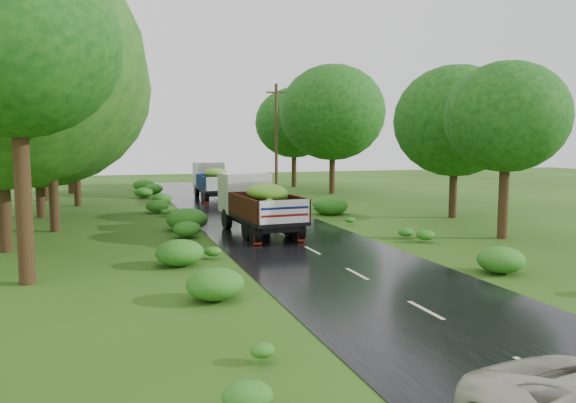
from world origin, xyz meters
name	(u,v)px	position (x,y,z in m)	size (l,w,h in m)	color
ground	(426,311)	(0.00, 0.00, 0.00)	(120.00, 120.00, 0.00)	#1F3F0D
road	(344,267)	(0.00, 5.00, 0.01)	(6.50, 80.00, 0.02)	black
road_lines	(333,261)	(0.00, 6.00, 0.02)	(0.12, 69.60, 0.00)	#BFB78C
truck_near	(257,201)	(-0.97, 12.56, 1.49)	(2.61, 6.41, 2.64)	black
truck_far	(213,179)	(-0.14, 27.96, 1.46)	(2.23, 6.15, 2.58)	black
utility_pole	(276,140)	(4.41, 27.31, 4.26)	(1.45, 0.31, 8.27)	#382616
trees_left	(41,91)	(-10.52, 20.45, 6.76)	(6.09, 33.56, 9.32)	black
trees_right	(360,119)	(9.51, 24.06, 5.70)	(5.41, 31.88, 8.23)	black
shrubs	(269,221)	(0.00, 14.00, 0.35)	(11.90, 44.00, 0.70)	#276818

